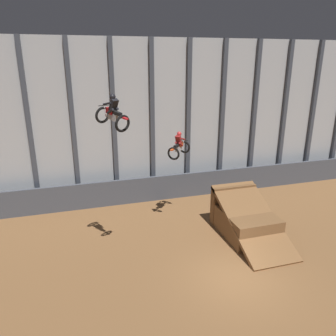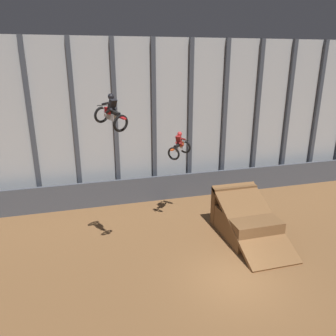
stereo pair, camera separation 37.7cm
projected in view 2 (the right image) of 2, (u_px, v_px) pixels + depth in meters
name	position (u px, v px, depth m)	size (l,w,h in m)	color
ground_plane	(234.00, 280.00, 14.46)	(60.00, 60.00, 0.00)	brown
arena_back_wall	(172.00, 121.00, 22.18)	(32.00, 0.40, 10.57)	#ADB2B7
lower_barrier	(175.00, 186.00, 22.70)	(31.36, 0.20, 1.72)	#474C56
dirt_ramp	(244.00, 219.00, 18.10)	(2.66, 5.14, 2.46)	brown
rider_bike_left_air	(111.00, 114.00, 13.65)	(1.40, 1.80, 1.54)	black
rider_bike_right_air	(179.00, 146.00, 18.31)	(1.59, 1.61, 1.46)	black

